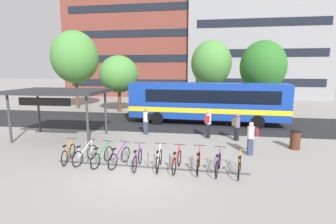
% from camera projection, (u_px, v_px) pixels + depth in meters
% --- Properties ---
extents(ground, '(200.00, 200.00, 0.00)m').
position_uv_depth(ground, '(138.00, 172.00, 10.60)').
color(ground, gray).
extents(bus_lane_asphalt, '(80.00, 7.20, 0.01)m').
position_uv_depth(bus_lane_asphalt, '(172.00, 122.00, 20.61)').
color(bus_lane_asphalt, '#232326').
rests_on(bus_lane_asphalt, ground).
extents(city_bus, '(12.12, 3.09, 3.20)m').
position_uv_depth(city_bus, '(206.00, 101.00, 19.91)').
color(city_bus, '#14389E').
rests_on(city_bus, ground).
extents(bike_rack, '(8.52, 0.27, 0.70)m').
position_uv_depth(bike_rack, '(148.00, 166.00, 11.00)').
color(bike_rack, '#47474C').
rests_on(bike_rack, ground).
extents(parked_bicycle_orange_0, '(0.52, 1.70, 0.99)m').
position_uv_depth(parked_bicycle_orange_0, '(68.00, 154.00, 11.71)').
color(parked_bicycle_orange_0, black).
rests_on(parked_bicycle_orange_0, ground).
extents(parked_bicycle_white_1, '(0.55, 1.70, 0.99)m').
position_uv_depth(parked_bicycle_white_1, '(85.00, 155.00, 11.58)').
color(parked_bicycle_white_1, black).
rests_on(parked_bicycle_white_1, ground).
extents(parked_bicycle_green_2, '(0.53, 1.70, 0.99)m').
position_uv_depth(parked_bicycle_green_2, '(102.00, 157.00, 11.31)').
color(parked_bicycle_green_2, black).
rests_on(parked_bicycle_green_2, ground).
extents(parked_bicycle_purple_3, '(0.59, 1.69, 0.99)m').
position_uv_depth(parked_bicycle_purple_3, '(119.00, 157.00, 11.24)').
color(parked_bicycle_purple_3, black).
rests_on(parked_bicycle_purple_3, ground).
extents(parked_bicycle_purple_4, '(0.52, 1.72, 0.99)m').
position_uv_depth(parked_bicycle_purple_4, '(138.00, 159.00, 10.97)').
color(parked_bicycle_purple_4, black).
rests_on(parked_bicycle_purple_4, ground).
extents(parked_bicycle_white_5, '(0.52, 1.72, 0.99)m').
position_uv_depth(parked_bicycle_white_5, '(159.00, 160.00, 10.91)').
color(parked_bicycle_white_5, black).
rests_on(parked_bicycle_white_5, ground).
extents(parked_bicycle_red_6, '(0.52, 1.72, 0.99)m').
position_uv_depth(parked_bicycle_red_6, '(177.00, 161.00, 10.73)').
color(parked_bicycle_red_6, black).
rests_on(parked_bicycle_red_6, ground).
extents(parked_bicycle_red_7, '(0.52, 1.72, 0.99)m').
position_uv_depth(parked_bicycle_red_7, '(198.00, 162.00, 10.62)').
color(parked_bicycle_red_7, black).
rests_on(parked_bicycle_red_7, ground).
extents(parked_bicycle_purple_8, '(0.52, 1.71, 0.99)m').
position_uv_depth(parked_bicycle_purple_8, '(218.00, 164.00, 10.42)').
color(parked_bicycle_purple_8, black).
rests_on(parked_bicycle_purple_8, ground).
extents(parked_bicycle_orange_9, '(0.52, 1.71, 0.99)m').
position_uv_depth(parked_bicycle_orange_9, '(240.00, 166.00, 10.23)').
color(parked_bicycle_orange_9, black).
rests_on(parked_bicycle_orange_9, ground).
extents(transit_shelter, '(5.63, 3.61, 3.03)m').
position_uv_depth(transit_shelter, '(59.00, 93.00, 15.31)').
color(transit_shelter, '#38383D').
rests_on(transit_shelter, ground).
extents(commuter_olive_pack_0, '(0.57, 0.60, 1.66)m').
position_uv_depth(commuter_olive_pack_0, '(237.00, 125.00, 15.14)').
color(commuter_olive_pack_0, black).
rests_on(commuter_olive_pack_0, ground).
extents(commuter_black_pack_1, '(0.54, 0.36, 1.72)m').
position_uv_depth(commuter_black_pack_1, '(146.00, 120.00, 16.61)').
color(commuter_black_pack_1, '#2D3851').
rests_on(commuter_black_pack_1, ground).
extents(commuter_maroon_pack_2, '(0.55, 0.38, 1.69)m').
position_uv_depth(commuter_maroon_pack_2, '(251.00, 136.00, 12.55)').
color(commuter_maroon_pack_2, '#2D3851').
rests_on(commuter_maroon_pack_2, ground).
extents(commuter_red_pack_3, '(0.46, 0.59, 1.74)m').
position_uv_depth(commuter_red_pack_3, '(208.00, 122.00, 15.69)').
color(commuter_red_pack_3, black).
rests_on(commuter_red_pack_3, ground).
extents(trash_bin, '(0.55, 0.55, 1.03)m').
position_uv_depth(trash_bin, '(295.00, 140.00, 13.57)').
color(trash_bin, '#4C2819').
rests_on(trash_bin, ground).
extents(street_tree_0, '(4.35, 4.35, 7.01)m').
position_uv_depth(street_tree_0, '(263.00, 67.00, 24.47)').
color(street_tree_0, brown).
rests_on(street_tree_0, ground).
extents(street_tree_1, '(3.78, 3.78, 5.61)m').
position_uv_depth(street_tree_1, '(119.00, 74.00, 25.05)').
color(street_tree_1, brown).
rests_on(street_tree_1, ground).
extents(street_tree_2, '(4.92, 4.92, 8.32)m').
position_uv_depth(street_tree_2, '(75.00, 57.00, 27.07)').
color(street_tree_2, brown).
rests_on(street_tree_2, ground).
extents(street_tree_3, '(4.22, 4.22, 7.25)m').
position_uv_depth(street_tree_3, '(211.00, 63.00, 26.56)').
color(street_tree_3, brown).
rests_on(street_tree_3, ground).
extents(building_left_wing, '(22.55, 10.32, 18.40)m').
position_uv_depth(building_left_wing, '(140.00, 40.00, 43.09)').
color(building_left_wing, brown).
rests_on(building_left_wing, ground).
extents(building_right_wing, '(20.06, 12.96, 20.34)m').
position_uv_depth(building_right_wing, '(254.00, 32.00, 40.70)').
color(building_right_wing, gray).
rests_on(building_right_wing, ground).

